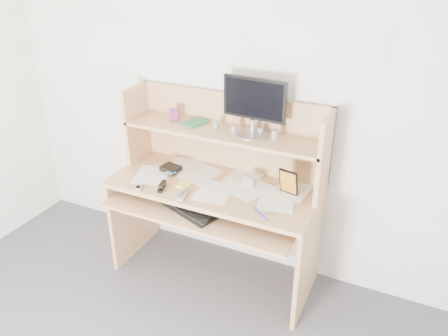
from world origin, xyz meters
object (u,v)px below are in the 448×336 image
at_px(tv_remote, 183,194).
at_px(monitor, 254,105).
at_px(desk, 218,187).
at_px(game_case, 288,182).
at_px(keyboard, 188,209).

xyz_separation_m(tv_remote, monitor, (0.30, 0.40, 0.51)).
distance_m(desk, game_case, 0.51).
relative_size(desk, keyboard, 3.22).
height_order(desk, tv_remote, desk).
bearing_deg(keyboard, tv_remote, -166.20).
relative_size(keyboard, game_case, 2.50).
distance_m(keyboard, tv_remote, 0.11).
height_order(keyboard, game_case, game_case).
distance_m(keyboard, monitor, 0.79).
height_order(keyboard, monitor, monitor).
height_order(desk, game_case, desk).
bearing_deg(game_case, tv_remote, -141.86).
bearing_deg(desk, game_case, 0.64).
xyz_separation_m(desk, tv_remote, (-0.10, -0.29, 0.07)).
distance_m(desk, monitor, 0.63).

